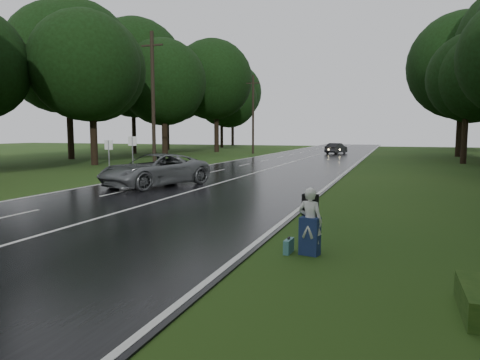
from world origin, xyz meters
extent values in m
plane|color=#243F12|center=(0.00, 0.00, 0.00)|extent=(160.00, 160.00, 0.00)
cube|color=black|center=(0.00, 20.00, 0.02)|extent=(12.00, 140.00, 0.04)
cube|color=silver|center=(0.00, 20.00, 0.04)|extent=(0.12, 140.00, 0.01)
imported|color=#565A5C|center=(-2.67, 10.79, 0.87)|extent=(4.62, 6.57, 1.66)
imported|color=black|center=(1.88, 47.61, 0.72)|extent=(2.48, 4.36, 1.36)
imported|color=silver|center=(7.25, 0.95, 0.79)|extent=(0.64, 0.48, 1.57)
cube|color=navy|center=(7.25, 0.95, 0.44)|extent=(0.49, 0.37, 0.88)
cube|color=black|center=(7.21, 1.18, 1.13)|extent=(0.39, 0.25, 0.50)
cube|color=teal|center=(6.76, 0.93, 0.17)|extent=(0.16, 0.48, 0.33)
camera|label=1|loc=(9.06, -8.88, 2.84)|focal=32.67mm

